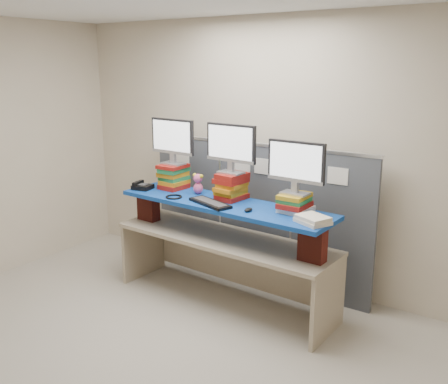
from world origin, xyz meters
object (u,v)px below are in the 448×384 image
Objects in this scene: keyboard at (210,203)px; desk_phone at (142,186)px; monitor_right at (296,164)px; monitor_left at (172,139)px; monitor_center at (231,146)px; blue_board at (224,204)px; desk at (224,250)px.

desk_phone is at bearing -165.88° from keyboard.
monitor_right is at bearing 35.44° from keyboard.
monitor_center is (0.74, -0.03, 0.00)m from monitor_left.
blue_board is at bearing -8.99° from monitor_left.
monitor_center is at bearing -0.45° from desk_phone.
desk_phone is (-1.00, -0.06, 0.05)m from blue_board.
monitor_center is at bearing 94.98° from keyboard.
monitor_left is 1.00× the size of monitor_center.
monitor_left is 2.54× the size of desk_phone.
monitor_left is 1.44m from monitor_right.
monitor_right is 1.75m from desk_phone.
desk is at bearing -177.50° from blue_board.
blue_board is at bearing -170.26° from monitor_right.
blue_board is 10.28× the size of desk_phone.
desk_phone reaches higher than blue_board.
monitor_left is at bearing -180.00° from monitor_right.
blue_board is 0.94m from monitor_left.
monitor_center is 2.54× the size of desk_phone.
monitor_center reaches higher than monitor_right.
keyboard reaches higher than desk.
monitor_center reaches higher than blue_board.
blue_board is 0.83m from monitor_right.
desk is 4.52× the size of keyboard.
desk is 1.12m from desk_phone.
desk is 1.26m from monitor_left.
monitor_center is 1.00× the size of monitor_right.
keyboard is (-0.76, -0.23, -0.42)m from monitor_right.
monitor_center is 0.70m from monitor_right.
desk_phone is (-0.25, -0.21, -0.50)m from monitor_left.
desk_phone reaches higher than keyboard.
monitor_right reaches higher than blue_board.
keyboard is 2.37× the size of desk_phone.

